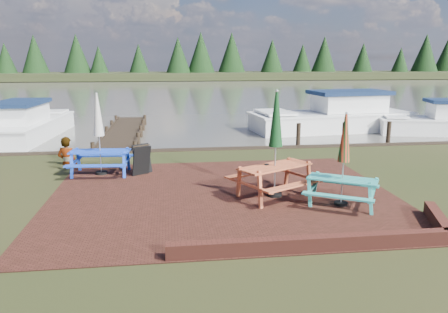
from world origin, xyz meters
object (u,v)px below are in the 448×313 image
(picnic_table_red, at_px, (275,161))
(boat_far, at_px, (443,123))
(chalkboard, at_px, (142,160))
(jetty, at_px, (124,131))
(boat_jetty, at_px, (27,126))
(picnic_table_teal, at_px, (343,174))
(person, at_px, (65,137))
(boat_near, at_px, (334,118))
(picnic_table_blue, at_px, (100,147))

(picnic_table_red, height_order, boat_far, picnic_table_red)
(chalkboard, bearing_deg, picnic_table_red, -69.85)
(jetty, height_order, boat_far, boat_far)
(picnic_table_red, bearing_deg, boat_jetty, 101.99)
(picnic_table_teal, height_order, chalkboard, picnic_table_teal)
(picnic_table_teal, distance_m, boat_jetty, 15.93)
(person, bearing_deg, picnic_table_teal, 162.42)
(boat_jetty, height_order, person, person)
(jetty, distance_m, boat_near, 10.80)
(picnic_table_red, xyz_separation_m, boat_jetty, (-9.35, 10.79, -0.56))
(jetty, relative_size, boat_near, 1.05)
(boat_jetty, relative_size, boat_far, 1.10)
(picnic_table_teal, bearing_deg, boat_far, 78.13)
(boat_near, relative_size, person, 4.61)
(picnic_table_red, xyz_separation_m, boat_far, (10.95, 9.38, -0.59))
(picnic_table_blue, xyz_separation_m, boat_near, (10.77, 8.32, -0.40))
(picnic_table_blue, relative_size, boat_far, 0.39)
(jetty, xyz_separation_m, boat_far, (15.78, -1.14, 0.26))
(boat_near, xyz_separation_m, boat_far, (5.01, -1.77, -0.11))
(jetty, bearing_deg, chalkboard, -80.79)
(picnic_table_red, relative_size, picnic_table_blue, 1.10)
(picnic_table_blue, distance_m, person, 2.05)
(jetty, relative_size, boat_jetty, 1.28)
(picnic_table_blue, height_order, boat_jetty, picnic_table_blue)
(boat_near, relative_size, boat_far, 1.35)
(boat_far, distance_m, person, 17.85)
(picnic_table_blue, relative_size, jetty, 0.28)
(picnic_table_blue, bearing_deg, picnic_table_teal, -26.24)
(picnic_table_blue, xyz_separation_m, jetty, (-0.00, 7.69, -0.77))
(chalkboard, height_order, boat_near, boat_near)
(picnic_table_teal, distance_m, picnic_table_red, 1.73)
(picnic_table_red, height_order, person, picnic_table_red)
(picnic_table_teal, relative_size, person, 1.21)
(picnic_table_red, relative_size, jetty, 0.30)
(picnic_table_blue, bearing_deg, picnic_table_red, -25.91)
(picnic_table_teal, distance_m, jetty, 13.07)
(picnic_table_red, distance_m, boat_near, 12.65)
(picnic_table_red, distance_m, person, 7.57)
(picnic_table_red, bearing_deg, chalkboard, 114.18)
(picnic_table_teal, xyz_separation_m, picnic_table_blue, (-6.29, 3.75, 0.08))
(jetty, bearing_deg, boat_far, -4.14)
(jetty, bearing_deg, boat_jetty, 176.63)
(boat_near, bearing_deg, picnic_table_blue, 120.69)
(picnic_table_blue, xyz_separation_m, person, (-1.35, 1.54, 0.06))
(person, bearing_deg, boat_far, -146.62)
(boat_jetty, relative_size, boat_near, 0.82)
(boat_near, bearing_deg, boat_jetty, 84.38)
(jetty, distance_m, boat_jetty, 4.54)
(person, bearing_deg, picnic_table_red, 161.77)
(picnic_table_teal, distance_m, person, 9.29)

